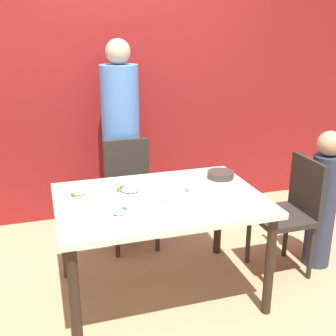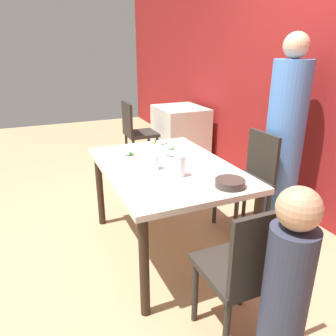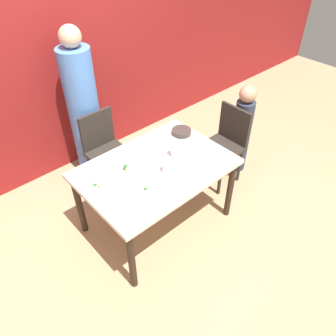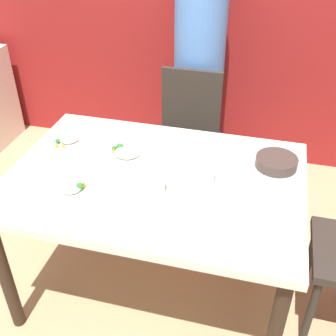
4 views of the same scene
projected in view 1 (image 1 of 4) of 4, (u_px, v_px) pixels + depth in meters
ground_plane at (160, 293)px, 2.93m from camera, size 10.00×10.00×0.00m
wall_back at (115, 73)px, 3.81m from camera, size 10.00×0.06×2.70m
dining_table at (160, 209)px, 2.72m from camera, size 1.31×0.92×0.72m
chair_adult_spot at (130, 188)px, 3.48m from camera, size 0.40×0.40×0.87m
chair_child_spot at (290, 211)px, 3.07m from camera, size 0.40×0.40×0.87m
person_adult at (121, 144)px, 3.69m from camera, size 0.33×0.33×1.67m
person_child at (323, 202)px, 3.13m from camera, size 0.20×0.20×1.06m
bowl_curry at (221, 174)px, 3.03m from camera, size 0.19×0.19×0.05m
plate_rice_adult at (82, 196)px, 2.69m from camera, size 0.27×0.27×0.04m
plate_rice_child at (128, 192)px, 2.74m from camera, size 0.26×0.26×0.05m
plate_noodles at (117, 213)px, 2.44m from camera, size 0.22×0.22×0.05m
glass_water_tall at (170, 196)px, 2.59m from camera, size 0.08×0.08×0.10m
glass_water_short at (193, 183)px, 2.74m from camera, size 0.07×0.07×0.15m
napkin_folded at (230, 198)px, 2.67m from camera, size 0.14×0.14×0.01m
fork_steel at (193, 182)px, 2.94m from camera, size 0.18×0.07×0.01m
spoon_steel at (146, 182)px, 2.95m from camera, size 0.18×0.05×0.01m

